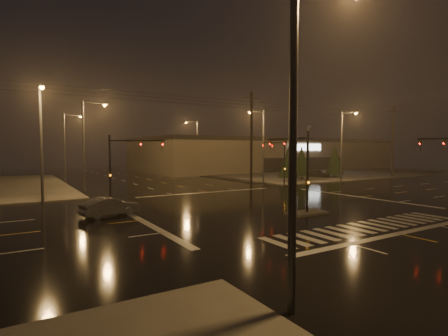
% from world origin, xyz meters
% --- Properties ---
extents(ground, '(140.00, 140.00, 0.00)m').
position_xyz_m(ground, '(0.00, 0.00, 0.00)').
color(ground, black).
rests_on(ground, ground).
extents(sidewalk_ne, '(36.00, 36.00, 0.12)m').
position_xyz_m(sidewalk_ne, '(30.00, 30.00, 0.06)').
color(sidewalk_ne, '#46433E').
rests_on(sidewalk_ne, ground).
extents(median_island, '(3.00, 1.60, 0.15)m').
position_xyz_m(median_island, '(0.00, -4.00, 0.07)').
color(median_island, '#46433E').
rests_on(median_island, ground).
extents(crosswalk, '(15.00, 2.60, 0.01)m').
position_xyz_m(crosswalk, '(0.00, -9.00, 0.01)').
color(crosswalk, beige).
rests_on(crosswalk, ground).
extents(stop_bar_near, '(16.00, 0.50, 0.01)m').
position_xyz_m(stop_bar_near, '(0.00, -11.00, 0.01)').
color(stop_bar_near, beige).
rests_on(stop_bar_near, ground).
extents(stop_bar_far, '(16.00, 0.50, 0.01)m').
position_xyz_m(stop_bar_far, '(0.00, 11.00, 0.01)').
color(stop_bar_far, beige).
rests_on(stop_bar_far, ground).
extents(parking_lot, '(50.00, 24.00, 0.08)m').
position_xyz_m(parking_lot, '(35.00, 28.00, 0.04)').
color(parking_lot, black).
rests_on(parking_lot, ground).
extents(retail_building, '(60.20, 28.30, 7.20)m').
position_xyz_m(retail_building, '(35.00, 45.99, 3.84)').
color(retail_building, '#736452').
rests_on(retail_building, ground).
extents(signal_mast_median, '(0.25, 4.59, 6.00)m').
position_xyz_m(signal_mast_median, '(0.00, -3.07, 3.75)').
color(signal_mast_median, black).
rests_on(signal_mast_median, ground).
extents(signal_mast_ne, '(4.84, 1.86, 6.00)m').
position_xyz_m(signal_mast_ne, '(9.50, 10.14, 3.79)').
color(signal_mast_ne, black).
rests_on(signal_mast_ne, ground).
extents(signal_mast_nw, '(4.84, 1.86, 6.00)m').
position_xyz_m(signal_mast_nw, '(-9.50, 10.14, 3.79)').
color(signal_mast_nw, black).
rests_on(signal_mast_nw, ground).
extents(streetlight_0, '(2.77, 0.32, 10.00)m').
position_xyz_m(streetlight_0, '(-11.18, -15.00, 5.80)').
color(streetlight_0, '#38383A').
rests_on(streetlight_0, ground).
extents(streetlight_1, '(2.77, 0.32, 10.00)m').
position_xyz_m(streetlight_1, '(-11.18, 18.00, 5.80)').
color(streetlight_1, '#38383A').
rests_on(streetlight_1, ground).
extents(streetlight_2, '(2.77, 0.32, 10.00)m').
position_xyz_m(streetlight_2, '(-11.18, 34.00, 5.80)').
color(streetlight_2, '#38383A').
rests_on(streetlight_2, ground).
extents(streetlight_3, '(2.77, 0.32, 10.00)m').
position_xyz_m(streetlight_3, '(11.18, 16.00, 5.80)').
color(streetlight_3, '#38383A').
rests_on(streetlight_3, ground).
extents(streetlight_4, '(2.77, 0.32, 10.00)m').
position_xyz_m(streetlight_4, '(11.18, 36.00, 5.80)').
color(streetlight_4, '#38383A').
rests_on(streetlight_4, ground).
extents(streetlight_5, '(0.32, 2.77, 10.00)m').
position_xyz_m(streetlight_5, '(-16.00, 11.18, 5.80)').
color(streetlight_5, '#38383A').
rests_on(streetlight_5, ground).
extents(streetlight_6, '(0.32, 2.77, 10.00)m').
position_xyz_m(streetlight_6, '(22.00, 11.18, 5.80)').
color(streetlight_6, '#38383A').
rests_on(streetlight_6, ground).
extents(utility_pole_1, '(2.20, 0.32, 12.00)m').
position_xyz_m(utility_pole_1, '(8.00, 14.00, 6.13)').
color(utility_pole_1, black).
rests_on(utility_pole_1, ground).
extents(utility_pole_2, '(2.20, 0.32, 12.00)m').
position_xyz_m(utility_pole_2, '(38.00, 14.00, 6.13)').
color(utility_pole_2, black).
rests_on(utility_pole_2, ground).
extents(conifer_0, '(2.97, 2.97, 5.33)m').
position_xyz_m(conifer_0, '(15.70, 15.53, 3.02)').
color(conifer_0, black).
rests_on(conifer_0, ground).
extents(conifer_1, '(2.89, 2.89, 5.21)m').
position_xyz_m(conifer_1, '(20.01, 17.42, 2.95)').
color(conifer_1, black).
rests_on(conifer_1, ground).
extents(conifer_2, '(3.01, 3.01, 5.40)m').
position_xyz_m(conifer_2, '(26.98, 17.04, 3.05)').
color(conifer_2, black).
rests_on(conifer_2, ground).
extents(car_parked, '(2.88, 4.28, 1.35)m').
position_xyz_m(car_parked, '(25.39, 19.13, 0.68)').
color(car_parked, black).
rests_on(car_parked, ground).
extents(car_crossing, '(4.21, 2.27, 1.32)m').
position_xyz_m(car_crossing, '(-12.38, 2.75, 0.66)').
color(car_crossing, slate).
rests_on(car_crossing, ground).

